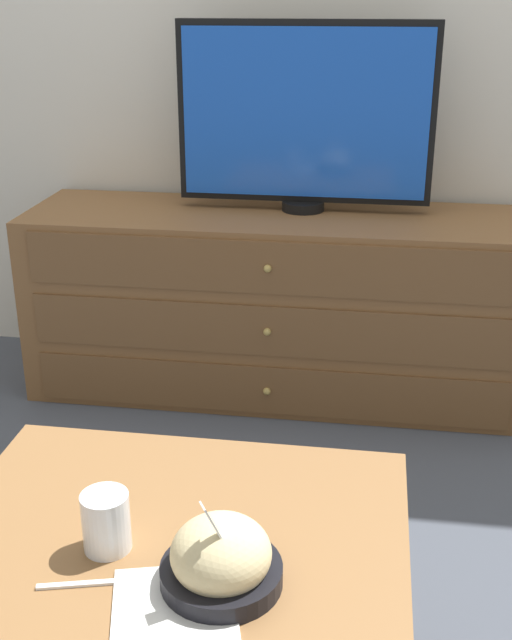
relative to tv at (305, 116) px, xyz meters
name	(u,v)px	position (x,y,z in m)	size (l,w,h in m)	color
ground_plane	(302,355)	(-0.01, 0.20, -0.91)	(12.00, 12.00, 0.00)	#474C56
dresser	(277,304)	(-0.07, -0.07, -0.60)	(1.62, 0.49, 0.61)	brown
tv	(305,116)	(0.00, 0.00, 0.00)	(0.80, 0.14, 0.58)	black
coffee_table	(174,561)	(-0.08, -1.44, -0.55)	(0.79, 0.62, 0.42)	olive
takeout_bowl	(221,560)	(0.02, -1.55, -0.45)	(0.19, 0.19, 0.17)	black
drink_cup	(106,525)	(-0.18, -1.50, -0.45)	(0.08, 0.08, 0.10)	white
napkin	(175,607)	(-0.04, -1.62, -0.49)	(0.23, 0.23, 0.00)	white
knife	(94,583)	(-0.17, -1.59, -0.49)	(0.17, 0.05, 0.01)	white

